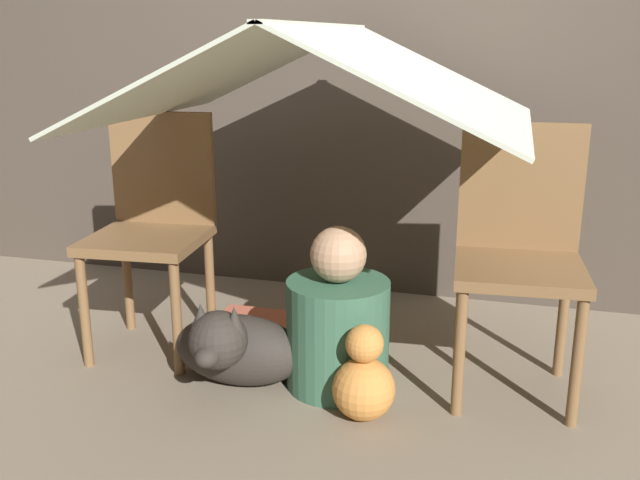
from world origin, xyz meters
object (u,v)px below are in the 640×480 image
object	(u,v)px
chair_left	(153,221)
person_front	(338,324)
chair_right	(519,247)
dog	(235,347)

from	to	relation	value
chair_left	person_front	distance (m)	0.82
chair_left	chair_right	world-z (taller)	same
chair_left	dog	size ratio (longest dim) A/B	1.92
chair_right	person_front	bearing A→B (deg)	-167.58
chair_left	person_front	size ratio (longest dim) A/B	1.57
chair_right	person_front	size ratio (longest dim) A/B	1.57
chair_left	dog	bearing A→B (deg)	-37.72
chair_right	dog	size ratio (longest dim) A/B	1.92
chair_right	chair_left	bearing A→B (deg)	176.09
chair_right	person_front	world-z (taller)	chair_right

